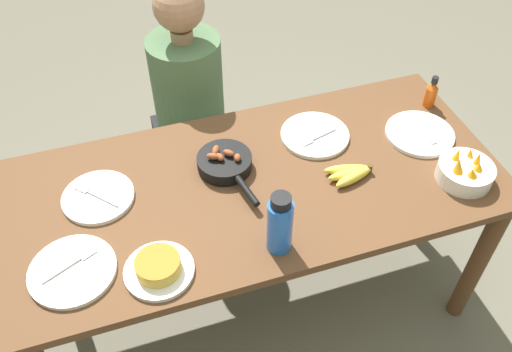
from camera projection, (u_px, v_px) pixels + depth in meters
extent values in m
plane|color=#666051|center=(256.00, 296.00, 2.47)|extent=(14.00, 14.00, 0.00)
cube|color=brown|center=(256.00, 185.00, 1.93)|extent=(1.76, 0.80, 0.03)
cylinder|color=brown|center=(478.00, 262.00, 2.16)|extent=(0.07, 0.07, 0.72)
cylinder|color=brown|center=(43.00, 236.00, 2.25)|extent=(0.07, 0.07, 0.72)
cylinder|color=brown|center=(396.00, 151.00, 2.61)|extent=(0.07, 0.07, 0.72)
ellipsoid|color=gold|center=(348.00, 170.00, 1.94)|extent=(0.18, 0.08, 0.04)
ellipsoid|color=gold|center=(350.00, 173.00, 1.92)|extent=(0.17, 0.04, 0.04)
ellipsoid|color=gold|center=(354.00, 177.00, 1.91)|extent=(0.17, 0.08, 0.04)
cylinder|color=#4C3819|center=(369.00, 169.00, 1.94)|extent=(0.02, 0.02, 0.04)
cylinder|color=black|center=(225.00, 167.00, 1.97)|extent=(0.19, 0.19, 0.01)
cylinder|color=black|center=(225.00, 161.00, 1.95)|extent=(0.20, 0.20, 0.04)
cylinder|color=black|center=(247.00, 191.00, 1.84)|extent=(0.05, 0.15, 0.02)
ellipsoid|color=brown|center=(216.00, 150.00, 1.93)|extent=(0.05, 0.06, 0.03)
ellipsoid|color=brown|center=(220.00, 157.00, 1.91)|extent=(0.04, 0.04, 0.03)
ellipsoid|color=brown|center=(229.00, 153.00, 1.93)|extent=(0.05, 0.05, 0.03)
ellipsoid|color=brown|center=(213.00, 156.00, 1.91)|extent=(0.05, 0.05, 0.03)
ellipsoid|color=brown|center=(237.00, 158.00, 1.91)|extent=(0.04, 0.04, 0.03)
cylinder|color=silver|center=(159.00, 271.00, 1.65)|extent=(0.22, 0.22, 0.02)
cylinder|color=gold|center=(158.00, 265.00, 1.63)|extent=(0.14, 0.14, 0.04)
cylinder|color=#AB7427|center=(157.00, 261.00, 1.61)|extent=(0.14, 0.14, 0.00)
cylinder|color=silver|center=(72.00, 271.00, 1.65)|extent=(0.27, 0.27, 0.02)
cylinder|color=#B2B2B7|center=(62.00, 271.00, 1.64)|extent=(0.12, 0.06, 0.01)
cube|color=#B2B2B7|center=(88.00, 254.00, 1.68)|extent=(0.06, 0.04, 0.00)
cylinder|color=silver|center=(315.00, 135.00, 2.08)|extent=(0.26, 0.26, 0.02)
cylinder|color=#B2B2B7|center=(324.00, 135.00, 2.07)|extent=(0.11, 0.04, 0.01)
cube|color=#B2B2B7|center=(307.00, 142.00, 2.04)|extent=(0.05, 0.03, 0.00)
cylinder|color=silver|center=(98.00, 197.00, 1.86)|extent=(0.25, 0.25, 0.02)
cylinder|color=#B2B2B7|center=(102.00, 199.00, 1.84)|extent=(0.09, 0.10, 0.01)
cube|color=#B2B2B7|center=(82.00, 189.00, 1.87)|extent=(0.05, 0.05, 0.00)
cylinder|color=silver|center=(420.00, 134.00, 2.09)|extent=(0.26, 0.26, 0.02)
cylinder|color=#B2B2B7|center=(420.00, 127.00, 2.10)|extent=(0.01, 0.11, 0.01)
cube|color=#B2B2B7|center=(432.00, 140.00, 2.05)|extent=(0.02, 0.04, 0.00)
cylinder|color=silver|center=(465.00, 173.00, 1.91)|extent=(0.20, 0.20, 0.06)
cone|color=orange|center=(478.00, 159.00, 1.88)|extent=(0.03, 0.03, 0.06)
cone|color=orange|center=(470.00, 153.00, 1.91)|extent=(0.04, 0.04, 0.05)
cone|color=orange|center=(457.00, 155.00, 1.90)|extent=(0.05, 0.04, 0.05)
cone|color=orange|center=(458.00, 166.00, 1.85)|extent=(0.05, 0.06, 0.07)
cone|color=orange|center=(472.00, 173.00, 1.84)|extent=(0.06, 0.05, 0.05)
cone|color=orange|center=(478.00, 168.00, 1.86)|extent=(0.06, 0.06, 0.04)
cylinder|color=blue|center=(280.00, 226.00, 1.65)|extent=(0.08, 0.08, 0.20)
cylinder|color=black|center=(281.00, 201.00, 1.57)|extent=(0.06, 0.06, 0.03)
cylinder|color=#C64C0F|center=(430.00, 97.00, 2.19)|extent=(0.05, 0.05, 0.09)
cone|color=#C64C0F|center=(433.00, 86.00, 2.15)|extent=(0.05, 0.05, 0.02)
cylinder|color=black|center=(435.00, 80.00, 2.13)|extent=(0.03, 0.03, 0.03)
cube|color=black|center=(197.00, 168.00, 2.70)|extent=(0.34, 0.34, 0.49)
cylinder|color=#476642|center=(188.00, 89.00, 2.35)|extent=(0.31, 0.31, 0.48)
cylinder|color=#9E7051|center=(182.00, 35.00, 2.16)|extent=(0.09, 0.09, 0.05)
sphere|color=#9E7051|center=(179.00, 6.00, 2.07)|extent=(0.20, 0.20, 0.20)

